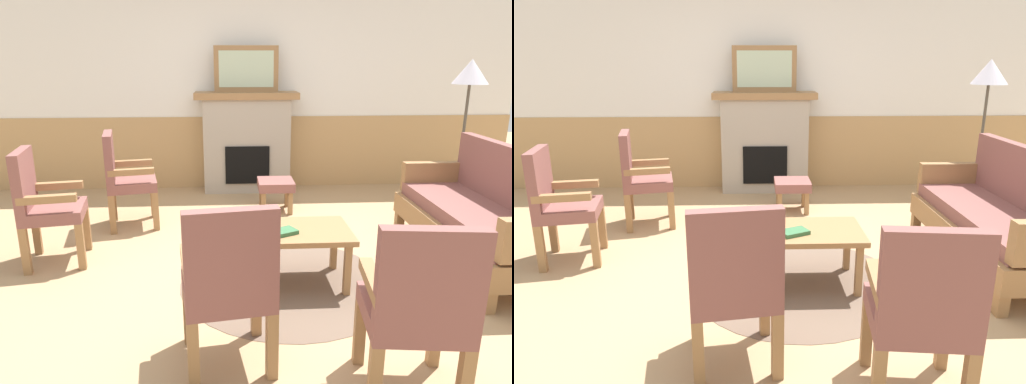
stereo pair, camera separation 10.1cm
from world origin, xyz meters
TOP-DOWN VIEW (x-y plane):
  - ground_plane at (0.00, 0.00)m, footprint 14.00×14.00m
  - wall_back at (0.00, 2.60)m, footprint 7.20×0.14m
  - fireplace at (0.00, 2.35)m, footprint 1.30×0.44m
  - framed_picture at (0.00, 2.35)m, footprint 0.80×0.04m
  - couch at (1.88, 0.02)m, footprint 0.70×1.80m
  - coffee_table at (0.20, -0.29)m, footprint 0.96×0.56m
  - round_rug at (0.20, -0.29)m, footprint 1.64×1.64m
  - book_on_table at (0.15, -0.39)m, footprint 0.24×0.20m
  - footstool at (0.29, 1.47)m, footprint 0.40×0.40m
  - armchair_near_fireplace at (-1.30, 1.07)m, footprint 0.57×0.57m
  - armchair_by_window_left at (-1.77, 0.20)m, footprint 0.56×0.56m
  - armchair_front_left at (-0.25, -1.29)m, footprint 0.54×0.54m
  - armchair_front_center at (0.66, -1.60)m, footprint 0.53×0.53m
  - floor_lamp_by_couch at (2.26, 1.19)m, footprint 0.36×0.36m

SIDE VIEW (x-z plane):
  - ground_plane at x=0.00m, z-range 0.00..0.00m
  - round_rug at x=0.20m, z-range 0.00..0.01m
  - footstool at x=0.29m, z-range 0.10..0.46m
  - coffee_table at x=0.20m, z-range 0.17..0.61m
  - couch at x=1.88m, z-range -0.09..0.89m
  - book_on_table at x=0.15m, z-range 0.44..0.47m
  - armchair_near_fireplace at x=-1.30m, z-range 0.05..1.03m
  - armchair_by_window_left at x=-1.77m, z-range 0.05..1.03m
  - armchair_front_left at x=-0.25m, z-range 0.05..1.03m
  - armchair_front_center at x=0.66m, z-range 0.05..1.03m
  - fireplace at x=0.00m, z-range 0.01..1.29m
  - wall_back at x=0.00m, z-range -0.04..2.66m
  - floor_lamp_by_couch at x=2.26m, z-range 0.61..2.29m
  - framed_picture at x=0.00m, z-range 1.28..1.84m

